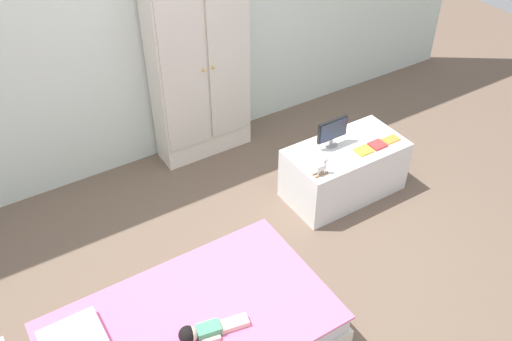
{
  "coord_description": "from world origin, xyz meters",
  "views": [
    {
      "loc": [
        -1.37,
        -2.13,
        2.85
      ],
      "look_at": [
        0.14,
        0.28,
        0.58
      ],
      "focal_mm": 38.95,
      "sensor_mm": 36.0,
      "label": 1
    }
  ],
  "objects": [
    {
      "name": "ground_plane",
      "position": [
        0.0,
        0.0,
        -0.01
      ],
      "size": [
        10.0,
        10.0,
        0.02
      ],
      "primitive_type": "cube",
      "color": "brown"
    },
    {
      "name": "rocking_horse_toy",
      "position": [
        0.6,
        0.17,
        0.5
      ],
      "size": [
        0.11,
        0.04,
        0.13
      ],
      "color": "#8E6642",
      "rests_on": "tv_stand"
    },
    {
      "name": "tv_monitor",
      "position": [
        0.87,
        0.4,
        0.56
      ],
      "size": [
        0.25,
        0.1,
        0.23
      ],
      "color": "#99999E",
      "rests_on": "tv_stand"
    },
    {
      "name": "tv_stand",
      "position": [
        0.96,
        0.32,
        0.22
      ],
      "size": [
        0.9,
        0.47,
        0.43
      ],
      "primitive_type": "cube",
      "color": "white",
      "rests_on": "ground_plane"
    },
    {
      "name": "book_yellow",
      "position": [
        1.02,
        0.21,
        0.44
      ],
      "size": [
        0.12,
        0.1,
        0.02
      ],
      "primitive_type": "cube",
      "color": "gold",
      "rests_on": "tv_stand"
    },
    {
      "name": "book_orange",
      "position": [
        1.29,
        0.21,
        0.44
      ],
      "size": [
        0.14,
        0.08,
        0.01
      ],
      "primitive_type": "cube",
      "color": "orange",
      "rests_on": "tv_stand"
    },
    {
      "name": "bed",
      "position": [
        -0.68,
        -0.34,
        0.14
      ],
      "size": [
        1.59,
        0.95,
        0.28
      ],
      "color": "silver",
      "rests_on": "ground_plane"
    },
    {
      "name": "doll",
      "position": [
        -0.67,
        -0.46,
        0.32
      ],
      "size": [
        0.39,
        0.15,
        0.1
      ],
      "color": "#4CA375",
      "rests_on": "bed"
    },
    {
      "name": "wardrobe",
      "position": [
        0.32,
        1.39,
        0.84
      ],
      "size": [
        0.77,
        0.3,
        1.68
      ],
      "color": "white",
      "rests_on": "ground_plane"
    },
    {
      "name": "book_red",
      "position": [
        1.16,
        0.21,
        0.44
      ],
      "size": [
        0.12,
        0.1,
        0.02
      ],
      "primitive_type": "cube",
      "color": "#CC3838",
      "rests_on": "tv_stand"
    }
  ]
}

